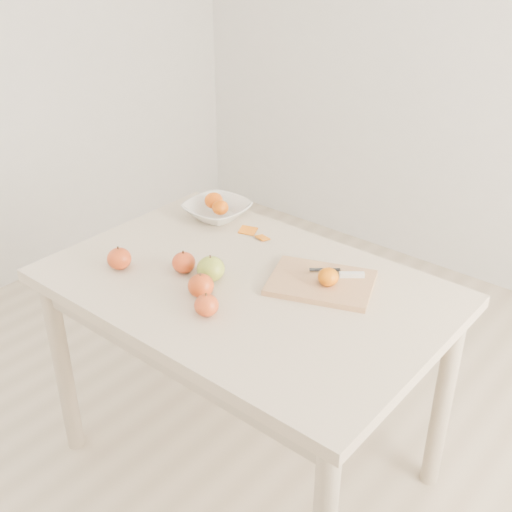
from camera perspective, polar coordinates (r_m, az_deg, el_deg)
The scene contains 15 objects.
ground at distance 2.42m, azimuth -0.79°, elevation -17.73°, with size 3.50×3.50×0.00m, color #C6B293.
table at distance 1.99m, azimuth -0.92°, elevation -4.79°, with size 1.20×0.80×0.75m.
cutting_board at distance 1.93m, azimuth 5.80°, elevation -2.37°, with size 0.30×0.22×0.02m, color tan.
board_tangerine at distance 1.89m, azimuth 6.43°, elevation -1.86°, with size 0.06×0.06×0.05m, color #CC6207.
fruit_bowl at distance 2.33m, azimuth -3.47°, elevation 4.06°, with size 0.23×0.23×0.06m, color white.
bowl_tangerine_near at distance 2.34m, azimuth -3.78°, elevation 4.95°, with size 0.07×0.07×0.06m, color #DB5F07.
bowl_tangerine_far at distance 2.29m, azimuth -3.19°, elevation 4.33°, with size 0.06×0.06×0.05m, color #DA6407.
orange_peel_a at distance 2.23m, azimuth -0.72°, elevation 2.19°, with size 0.06×0.04×0.00m, color orange.
orange_peel_b at distance 2.19m, azimuth 0.58°, elevation 1.58°, with size 0.04×0.04×0.00m, color orange.
paring_knife at distance 1.95m, azimuth 8.12°, elevation -1.59°, with size 0.16×0.09×0.01m.
apple_green at distance 1.94m, azimuth -4.05°, elevation -1.14°, with size 0.09×0.09×0.08m, color olive.
apple_red_b at distance 1.99m, azimuth -6.44°, elevation -0.58°, with size 0.07×0.07×0.07m, color #9B1D0F.
apple_red_d at distance 2.04m, azimuth -12.06°, elevation -0.23°, with size 0.08×0.08×0.07m, color #A5200B.
apple_red_c at distance 1.86m, azimuth -4.93°, elevation -2.65°, with size 0.08×0.08×0.07m, color #A8180E.
apple_red_e at distance 1.78m, azimuth -4.43°, elevation -4.39°, with size 0.07×0.07×0.06m, color maroon.
Camera 1 is at (1.08, -1.25, 1.76)m, focal length 45.00 mm.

